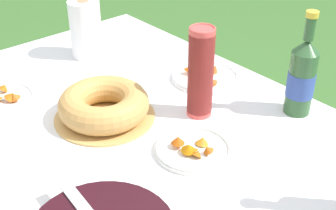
% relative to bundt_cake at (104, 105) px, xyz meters
% --- Properties ---
extents(garden_table, '(1.49, 1.02, 0.68)m').
position_rel_bundt_cake_xyz_m(garden_table, '(0.11, 0.03, -0.11)').
color(garden_table, brown).
rests_on(garden_table, ground_plane).
extents(tablecloth, '(1.50, 1.03, 0.10)m').
position_rel_bundt_cake_xyz_m(tablecloth, '(0.11, 0.03, -0.06)').
color(tablecloth, white).
rests_on(tablecloth, garden_table).
extents(bundt_cake, '(0.29, 0.29, 0.09)m').
position_rel_bundt_cake_xyz_m(bundt_cake, '(0.00, 0.00, 0.00)').
color(bundt_cake, tan).
rests_on(bundt_cake, tablecloth).
extents(cup_stack, '(0.07, 0.07, 0.27)m').
position_rel_bundt_cake_xyz_m(cup_stack, '(0.16, 0.22, 0.09)').
color(cup_stack, '#E04C47').
rests_on(cup_stack, tablecloth).
extents(cider_bottle_green, '(0.08, 0.08, 0.31)m').
position_rel_bundt_cake_xyz_m(cider_bottle_green, '(0.34, 0.44, 0.07)').
color(cider_bottle_green, '#2D562D').
rests_on(cider_bottle_green, tablecloth).
extents(snack_plate_left, '(0.20, 0.20, 0.04)m').
position_rel_bundt_cake_xyz_m(snack_plate_left, '(0.28, 0.08, -0.03)').
color(snack_plate_left, white).
rests_on(snack_plate_left, tablecloth).
extents(snack_plate_right, '(0.22, 0.22, 0.06)m').
position_rel_bundt_cake_xyz_m(snack_plate_right, '(0.02, 0.38, -0.03)').
color(snack_plate_right, white).
rests_on(snack_plate_right, tablecloth).
extents(paper_towel_roll, '(0.11, 0.11, 0.21)m').
position_rel_bundt_cake_xyz_m(paper_towel_roll, '(-0.39, 0.19, 0.06)').
color(paper_towel_roll, white).
rests_on(paper_towel_roll, tablecloth).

